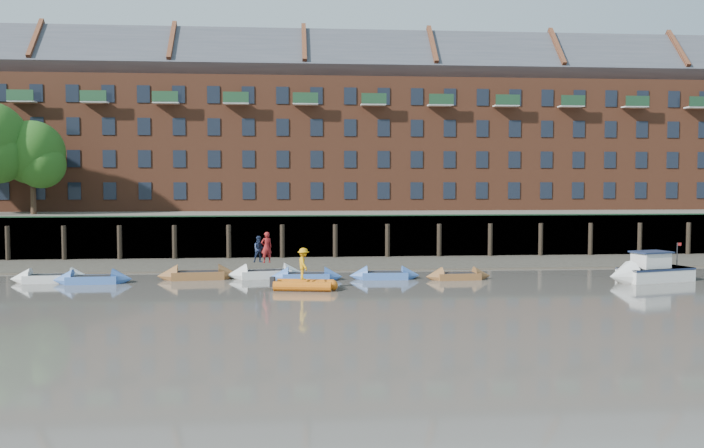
{
  "coord_description": "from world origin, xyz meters",
  "views": [
    {
      "loc": [
        -1.6,
        -34.38,
        5.97
      ],
      "look_at": [
        2.43,
        12.0,
        3.2
      ],
      "focal_mm": 38.0,
      "sensor_mm": 36.0,
      "label": 1
    }
  ],
  "objects": [
    {
      "name": "rowboat_2",
      "position": [
        -6.97,
        10.67,
        0.25
      ],
      "size": [
        4.93,
        1.88,
        1.4
      ],
      "rotation": [
        0.0,
        0.0,
        0.1
      ],
      "color": "brown",
      "rests_on": "ground"
    },
    {
      "name": "motor_launch",
      "position": [
        19.18,
        7.33,
        0.58
      ],
      "size": [
        5.76,
        3.19,
        2.26
      ],
      "rotation": [
        0.0,
        0.0,
        3.41
      ],
      "color": "silver",
      "rests_on": "ground"
    },
    {
      "name": "rowboat_6",
      "position": [
        8.57,
        9.2,
        0.2
      ],
      "size": [
        4.04,
        1.38,
        1.15
      ],
      "rotation": [
        0.0,
        0.0,
        0.06
      ],
      "color": "brown",
      "rests_on": "ground"
    },
    {
      "name": "rowboat_5",
      "position": [
        4.21,
        9.81,
        0.22
      ],
      "size": [
        4.29,
        1.39,
        1.23
      ],
      "rotation": [
        0.0,
        0.0,
        -0.04
      ],
      "color": "#3F68B7",
      "rests_on": "ground"
    },
    {
      "name": "person_rower_b",
      "position": [
        -3.33,
        11.16,
        1.73
      ],
      "size": [
        0.91,
        0.79,
        1.63
      ],
      "primitive_type": "imported",
      "rotation": [
        0.0,
        0.0,
        0.24
      ],
      "color": "#19233F",
      "rests_on": "rowboat_3"
    },
    {
      "name": "person_rower_a",
      "position": [
        -2.89,
        11.04,
        1.86
      ],
      "size": [
        0.81,
        0.67,
        1.89
      ],
      "primitive_type": "imported",
      "rotation": [
        0.0,
        0.0,
        3.51
      ],
      "color": "maroon",
      "rests_on": "rowboat_3"
    },
    {
      "name": "foreshore",
      "position": [
        0.0,
        18.0,
        0.0
      ],
      "size": [
        110.0,
        8.0,
        0.5
      ],
      "primitive_type": "cube",
      "color": "#3D382F",
      "rests_on": "ground"
    },
    {
      "name": "rowboat_0",
      "position": [
        -15.37,
        10.07,
        0.23
      ],
      "size": [
        4.6,
        1.56,
        1.32
      ],
      "rotation": [
        0.0,
        0.0,
        0.05
      ],
      "color": "silver",
      "rests_on": "ground"
    },
    {
      "name": "river_wall",
      "position": [
        -0.0,
        22.38,
        1.59
      ],
      "size": [
        110.0,
        1.23,
        3.3
      ],
      "color": "#2D2A26",
      "rests_on": "ground"
    },
    {
      "name": "rowboat_4",
      "position": [
        -0.5,
        9.63,
        0.22
      ],
      "size": [
        4.34,
        1.45,
        1.24
      ],
      "rotation": [
        0.0,
        0.0,
        -0.05
      ],
      "color": "#3F68B7",
      "rests_on": "ground"
    },
    {
      "name": "apartment_terrace",
      "position": [
        -0.0,
        36.99,
        12.82
      ],
      "size": [
        80.6,
        15.56,
        20.98
      ],
      "color": "brown",
      "rests_on": "bank_terrace"
    },
    {
      "name": "mud_band",
      "position": [
        0.0,
        14.6,
        0.0
      ],
      "size": [
        110.0,
        1.6,
        0.1
      ],
      "primitive_type": "cube",
      "color": "#4C4336",
      "rests_on": "ground"
    },
    {
      "name": "rib_tender",
      "position": [
        -0.59,
        5.8,
        0.26
      ],
      "size": [
        3.52,
        2.18,
        0.59
      ],
      "rotation": [
        0.0,
        0.0,
        -0.19
      ],
      "color": "#D06011",
      "rests_on": "ground"
    },
    {
      "name": "rowboat_1",
      "position": [
        -12.82,
        9.38,
        0.23
      ],
      "size": [
        4.47,
        1.44,
        1.28
      ],
      "rotation": [
        0.0,
        0.0,
        0.04
      ],
      "color": "#3F68B7",
      "rests_on": "ground"
    },
    {
      "name": "person_rib_crew",
      "position": [
        -0.75,
        5.88,
        1.42
      ],
      "size": [
        0.83,
        1.21,
        1.73
      ],
      "primitive_type": "imported",
      "rotation": [
        0.0,
        0.0,
        1.75
      ],
      "color": "orange",
      "rests_on": "rib_tender"
    },
    {
      "name": "ground",
      "position": [
        0.0,
        0.0,
        0.0
      ],
      "size": [
        220.0,
        220.0,
        0.0
      ],
      "primitive_type": "plane",
      "color": "#5E5850",
      "rests_on": "ground"
    },
    {
      "name": "bank_terrace",
      "position": [
        0.0,
        36.0,
        1.6
      ],
      "size": [
        110.0,
        28.0,
        3.2
      ],
      "primitive_type": "cube",
      "color": "#5E594D",
      "rests_on": "ground"
    },
    {
      "name": "rowboat_3",
      "position": [
        -2.96,
        10.97,
        0.24
      ],
      "size": [
        4.86,
        2.2,
        1.36
      ],
      "rotation": [
        0.0,
        0.0,
        0.18
      ],
      "color": "silver",
      "rests_on": "ground"
    }
  ]
}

